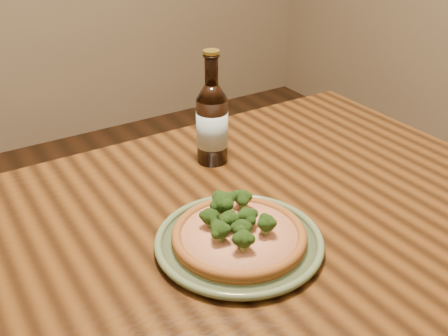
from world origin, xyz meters
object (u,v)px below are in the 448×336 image
plate (239,242)px  pizza (239,233)px  table (163,295)px  beer_bottle (212,122)px

plate → pizza: size_ratio=1.26×
table → pizza: (0.13, -0.05, 0.12)m
pizza → beer_bottle: beer_bottle is taller
table → pizza: bearing=-20.9°
pizza → beer_bottle: size_ratio=0.92×
table → pizza: size_ratio=6.69×
table → plate: size_ratio=5.31×
pizza → beer_bottle: bearing=67.1°
beer_bottle → table: bearing=-131.3°
plate → pizza: pizza is taller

